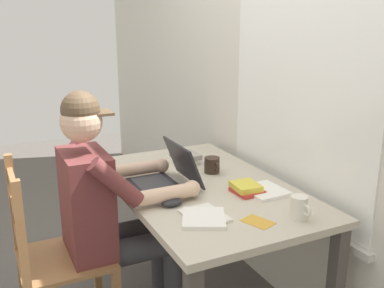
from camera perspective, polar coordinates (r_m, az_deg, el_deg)
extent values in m
cube|color=silver|center=(2.42, 11.83, 9.70)|extent=(6.00, 0.04, 2.60)
cube|color=white|center=(2.31, 13.36, 5.79)|extent=(1.10, 0.01, 1.17)
cube|color=beige|center=(2.48, 12.37, -8.12)|extent=(1.16, 0.06, 0.04)
cube|color=#BCB29E|center=(2.30, 1.27, -5.63)|extent=(1.35, 0.81, 0.03)
cube|color=#4C4742|center=(2.87, -11.09, -9.26)|extent=(0.06, 0.06, 0.68)
cube|color=#4C4742|center=(3.10, 1.80, -6.97)|extent=(0.06, 0.06, 0.68)
cube|color=brown|center=(2.16, -13.43, -7.46)|extent=(0.34, 0.20, 0.50)
sphere|color=#DBB293|center=(2.04, -14.13, 2.82)|extent=(0.19, 0.19, 0.19)
sphere|color=brown|center=(2.03, -14.23, 4.26)|extent=(0.17, 0.17, 0.17)
cube|color=brown|center=(2.05, -11.86, 3.99)|extent=(0.13, 0.10, 0.01)
cylinder|color=#38383D|center=(2.38, -8.77, -11.48)|extent=(0.13, 0.40, 0.13)
cylinder|color=#38383D|center=(2.23, -7.34, -13.43)|extent=(0.13, 0.40, 0.13)
cylinder|color=#38383D|center=(2.55, -4.11, -15.24)|extent=(0.10, 0.10, 0.46)
cylinder|color=#38383D|center=(2.41, -2.43, -17.25)|extent=(0.10, 0.10, 0.46)
cylinder|color=brown|center=(2.30, -12.62, -1.74)|extent=(0.10, 0.25, 0.25)
cylinder|color=#DBB293|center=(2.39, -7.13, -3.18)|extent=(0.07, 0.28, 0.07)
sphere|color=#DBB293|center=(2.43, -3.93, -2.80)|extent=(0.08, 0.08, 0.08)
cylinder|color=brown|center=(1.94, -9.78, -4.97)|extent=(0.10, 0.25, 0.25)
cylinder|color=#DBB293|center=(2.04, -3.43, -6.49)|extent=(0.07, 0.28, 0.07)
sphere|color=#DBB293|center=(2.10, 0.00, -5.77)|extent=(0.08, 0.08, 0.08)
cube|color=olive|center=(2.25, -16.06, -13.99)|extent=(0.42, 0.42, 0.02)
cube|color=olive|center=(2.56, -12.13, -15.78)|extent=(0.04, 0.04, 0.44)
cube|color=olive|center=(1.95, -21.16, -11.01)|extent=(0.04, 0.04, 0.48)
cube|color=olive|center=(2.30, -22.08, -6.99)|extent=(0.04, 0.04, 0.48)
cube|color=olive|center=(2.18, -21.34, -11.72)|extent=(0.36, 0.02, 0.04)
cube|color=olive|center=(2.12, -21.72, -8.34)|extent=(0.36, 0.02, 0.04)
cube|color=olive|center=(2.07, -22.11, -4.79)|extent=(0.36, 0.02, 0.04)
cube|color=#232328|center=(2.25, -4.73, -5.54)|extent=(0.33, 0.23, 0.02)
cube|color=#38383D|center=(2.24, -4.74, -5.32)|extent=(0.29, 0.17, 0.00)
cube|color=#232328|center=(2.27, -1.14, -2.33)|extent=(0.33, 0.09, 0.21)
cube|color=silver|center=(2.27, -1.14, -2.33)|extent=(0.29, 0.07, 0.18)
ellipsoid|color=#232328|center=(2.03, -2.60, -7.59)|extent=(0.06, 0.10, 0.03)
cylinder|color=silver|center=(1.95, 13.64, -7.97)|extent=(0.07, 0.07, 0.10)
torus|color=silver|center=(1.92, 14.59, -8.33)|extent=(0.05, 0.01, 0.05)
cylinder|color=#38281E|center=(2.46, 2.59, -2.73)|extent=(0.09, 0.09, 0.09)
torus|color=#38281E|center=(2.41, 3.22, -3.01)|extent=(0.05, 0.01, 0.05)
cube|color=white|center=(2.62, -1.26, -2.18)|extent=(0.15, 0.14, 0.03)
cube|color=gray|center=(2.61, -0.84, -1.55)|extent=(0.16, 0.15, 0.03)
cube|color=#BC332D|center=(2.20, 7.17, -6.06)|extent=(0.15, 0.14, 0.02)
cube|color=gold|center=(2.20, 6.96, -5.44)|extent=(0.15, 0.13, 0.03)
cube|color=white|center=(1.90, 1.52, -9.54)|extent=(0.26, 0.25, 0.02)
cube|color=silver|center=(1.93, 1.62, -9.22)|extent=(0.21, 0.17, 0.01)
cube|color=white|center=(2.22, 9.37, -5.97)|extent=(0.22, 0.19, 0.01)
cube|color=gold|center=(1.91, 8.51, -9.91)|extent=(0.15, 0.13, 0.00)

